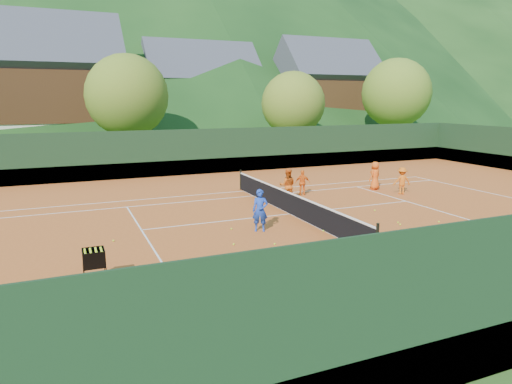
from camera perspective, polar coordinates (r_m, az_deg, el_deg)
name	(u,v)px	position (r m, az deg, el deg)	size (l,w,h in m)	color
ground	(290,214)	(20.00, 4.29, -2.80)	(400.00, 400.00, 0.00)	#264C18
clay_court	(290,214)	(20.00, 4.29, -2.77)	(40.00, 24.00, 0.02)	#B24F1C
coach	(260,210)	(17.19, 0.52, -2.32)	(0.59, 0.39, 1.61)	#1A3CAE
student_a	(288,185)	(22.16, 3.96, 0.83)	(0.79, 0.62, 1.63)	#DA5613
student_b	(303,183)	(23.79, 5.84, 1.16)	(0.77, 0.32, 1.32)	orange
student_c	(375,176)	(26.03, 14.66, 2.00)	(0.76, 0.49, 1.55)	#ED5915
student_d	(402,181)	(25.12, 17.76, 1.34)	(0.92, 0.53, 1.43)	orange
tennis_ball_0	(398,222)	(19.33, 17.33, -3.65)	(0.07, 0.07, 0.07)	#C2F328
tennis_ball_1	(289,317)	(10.84, 4.15, -15.30)	(0.07, 0.07, 0.07)	#C2F328
tennis_ball_2	(439,222)	(19.98, 21.89, -3.48)	(0.07, 0.07, 0.07)	#C2F328
tennis_ball_3	(150,273)	(13.59, -13.12, -9.87)	(0.07, 0.07, 0.07)	#C2F328
tennis_ball_4	(221,343)	(9.84, -4.40, -18.31)	(0.07, 0.07, 0.07)	#C2F328
tennis_ball_5	(234,244)	(15.76, -2.81, -6.54)	(0.07, 0.07, 0.07)	#C2F328
tennis_ball_6	(231,229)	(17.59, -3.10, -4.62)	(0.07, 0.07, 0.07)	#C2F328
tennis_ball_8	(375,210)	(21.10, 14.64, -2.23)	(0.07, 0.07, 0.07)	#C2F328
tennis_ball_9	(275,244)	(15.79, 2.35, -6.51)	(0.07, 0.07, 0.07)	#C2F328
tennis_ball_10	(400,224)	(19.05, 17.58, -3.88)	(0.07, 0.07, 0.07)	#C2F328
tennis_ball_11	(101,291)	(12.79, -18.83, -11.59)	(0.07, 0.07, 0.07)	#C2F328
tennis_ball_12	(249,322)	(10.59, -0.92, -15.95)	(0.07, 0.07, 0.07)	#C2F328
tennis_ball_13	(187,274)	(13.30, -8.61, -10.16)	(0.07, 0.07, 0.07)	#C2F328
tennis_ball_14	(114,241)	(16.89, -17.38, -5.83)	(0.07, 0.07, 0.07)	#C2F328
tennis_ball_15	(323,231)	(17.48, 8.41, -4.83)	(0.07, 0.07, 0.07)	#C2F328
tennis_ball_16	(476,281)	(14.04, 25.76, -10.04)	(0.07, 0.07, 0.07)	#C2F328
tennis_ball_17	(175,292)	(12.26, -10.08, -12.16)	(0.07, 0.07, 0.07)	#C2F328
court_lines	(290,214)	(19.99, 4.29, -2.73)	(23.83, 11.03, 0.00)	silver
tennis_net	(290,203)	(19.88, 4.31, -1.35)	(0.10, 12.07, 1.10)	black
perimeter_fence	(291,186)	(19.72, 4.34, 0.77)	(40.40, 24.24, 3.00)	black
ball_hopper	(94,259)	(13.02, -19.61, -7.87)	(0.57, 0.57, 1.00)	black
chalet_left	(46,91)	(47.22, -24.82, 11.36)	(13.80, 9.93, 12.92)	beige
chalet_mid	(201,99)	(53.33, -6.89, 11.52)	(12.65, 8.82, 11.45)	beige
chalet_right	(326,96)	(55.36, 8.68, 11.74)	(11.50, 8.82, 11.91)	beige
tree_b	(127,96)	(37.53, -15.78, 11.51)	(6.40, 6.40, 8.40)	#41281A
tree_c	(293,104)	(40.85, 4.69, 10.95)	(5.60, 5.60, 7.35)	#402719
tree_d	(396,93)	(48.38, 17.10, 11.73)	(6.80, 6.80, 8.93)	#3F2919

